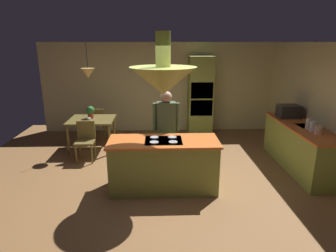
# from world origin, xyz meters

# --- Properties ---
(ground) EXTENTS (8.16, 8.16, 0.00)m
(ground) POSITION_xyz_m (0.00, 0.00, 0.00)
(ground) COLOR olive
(wall_back) EXTENTS (6.80, 0.10, 2.55)m
(wall_back) POSITION_xyz_m (0.00, 3.45, 1.27)
(wall_back) COLOR beige
(wall_back) RESTS_ON ground
(wall_right) EXTENTS (0.10, 7.20, 2.55)m
(wall_right) POSITION_xyz_m (3.25, 0.40, 1.27)
(wall_right) COLOR beige
(wall_right) RESTS_ON ground
(kitchen_island) EXTENTS (1.92, 0.78, 0.94)m
(kitchen_island) POSITION_xyz_m (0.00, -0.20, 0.46)
(kitchen_island) COLOR #939E42
(kitchen_island) RESTS_ON ground
(counter_run_right) EXTENTS (0.73, 2.34, 0.92)m
(counter_run_right) POSITION_xyz_m (2.84, 0.60, 0.47)
(counter_run_right) COLOR #939E42
(counter_run_right) RESTS_ON ground
(oven_tower) EXTENTS (0.66, 0.62, 2.19)m
(oven_tower) POSITION_xyz_m (1.10, 3.04, 1.09)
(oven_tower) COLOR #939E42
(oven_tower) RESTS_ON ground
(dining_table) EXTENTS (1.07, 0.94, 0.76)m
(dining_table) POSITION_xyz_m (-1.70, 1.90, 0.66)
(dining_table) COLOR brown
(dining_table) RESTS_ON ground
(person_at_island) EXTENTS (0.53, 0.22, 1.66)m
(person_at_island) POSITION_xyz_m (0.07, 0.46, 0.96)
(person_at_island) COLOR tan
(person_at_island) RESTS_ON ground
(range_hood) EXTENTS (1.10, 1.10, 1.00)m
(range_hood) POSITION_xyz_m (0.00, -0.20, 1.97)
(range_hood) COLOR #939E42
(pendant_light_over_table) EXTENTS (0.32, 0.32, 0.82)m
(pendant_light_over_table) POSITION_xyz_m (-1.70, 1.90, 1.86)
(pendant_light_over_table) COLOR #E0B266
(chair_facing_island) EXTENTS (0.40, 0.40, 0.87)m
(chair_facing_island) POSITION_xyz_m (-1.70, 1.21, 0.50)
(chair_facing_island) COLOR brown
(chair_facing_island) RESTS_ON ground
(chair_by_back_wall) EXTENTS (0.40, 0.40, 0.87)m
(chair_by_back_wall) POSITION_xyz_m (-1.70, 2.59, 0.50)
(chair_by_back_wall) COLOR brown
(chair_by_back_wall) RESTS_ON ground
(potted_plant_on_table) EXTENTS (0.20, 0.20, 0.30)m
(potted_plant_on_table) POSITION_xyz_m (-1.73, 1.98, 0.93)
(potted_plant_on_table) COLOR #99382D
(potted_plant_on_table) RESTS_ON dining_table
(cup_on_table) EXTENTS (0.07, 0.07, 0.09)m
(cup_on_table) POSITION_xyz_m (-1.70, 1.66, 0.81)
(cup_on_table) COLOR white
(cup_on_table) RESTS_ON dining_table
(canister_flour) EXTENTS (0.13, 0.13, 0.16)m
(canister_flour) POSITION_xyz_m (2.84, 0.03, 1.00)
(canister_flour) COLOR #E0B78C
(canister_flour) RESTS_ON counter_run_right
(canister_sugar) EXTENTS (0.13, 0.13, 0.20)m
(canister_sugar) POSITION_xyz_m (2.84, 0.21, 1.02)
(canister_sugar) COLOR silver
(canister_sugar) RESTS_ON counter_run_right
(canister_tea) EXTENTS (0.11, 0.11, 0.21)m
(canister_tea) POSITION_xyz_m (2.84, 0.39, 1.02)
(canister_tea) COLOR silver
(canister_tea) RESTS_ON counter_run_right
(microwave_on_counter) EXTENTS (0.46, 0.36, 0.28)m
(microwave_on_counter) POSITION_xyz_m (2.84, 1.29, 1.06)
(microwave_on_counter) COLOR #232326
(microwave_on_counter) RESTS_ON counter_run_right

